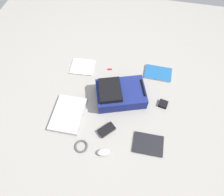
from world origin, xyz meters
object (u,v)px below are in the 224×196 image
object	(u,v)px
laptop	(68,114)
book_red	(158,73)
cable_coil	(81,146)
power_brick	(107,130)
backpack	(120,94)
earbud_pouch	(163,104)
book_manual	(148,144)
book_comic	(83,67)
computer_mouse	(104,152)
usb_stick	(110,69)

from	to	relation	value
laptop	book_red	world-z (taller)	laptop
cable_coil	power_brick	bearing A→B (deg)	135.95
backpack	earbud_pouch	xyz separation A→B (m)	(-0.01, 0.40, -0.06)
book_manual	book_comic	distance (m)	1.00
book_red	earbud_pouch	world-z (taller)	earbud_pouch
book_red	computer_mouse	size ratio (longest dim) A/B	2.62
backpack	book_red	size ratio (longest dim) A/B	1.88
power_brick	computer_mouse	bearing A→B (deg)	5.44
book_comic	power_brick	distance (m)	0.73
usb_stick	book_comic	bearing A→B (deg)	-84.21
earbud_pouch	usb_stick	bearing A→B (deg)	-118.36
backpack	book_comic	size ratio (longest dim) A/B	2.03
book_red	power_brick	xyz separation A→B (m)	(0.69, -0.37, 0.01)
book_manual	book_red	world-z (taller)	book_red
power_brick	earbud_pouch	size ratio (longest dim) A/B	1.86
backpack	laptop	world-z (taller)	backpack
laptop	earbud_pouch	xyz separation A→B (m)	(-0.27, 0.81, -0.00)
computer_mouse	power_brick	size ratio (longest dim) A/B	0.73
backpack	usb_stick	distance (m)	0.35
cable_coil	backpack	bearing A→B (deg)	157.27
computer_mouse	cable_coil	world-z (taller)	computer_mouse
book_red	usb_stick	size ratio (longest dim) A/B	5.84
computer_mouse	usb_stick	xyz separation A→B (m)	(-0.84, -0.13, -0.02)
earbud_pouch	power_brick	bearing A→B (deg)	-52.35
book_red	computer_mouse	bearing A→B (deg)	-22.09
earbud_pouch	usb_stick	size ratio (longest dim) A/B	1.64
laptop	book_red	bearing A→B (deg)	129.85
computer_mouse	backpack	bearing A→B (deg)	158.64
backpack	book_comic	xyz separation A→B (m)	(-0.28, -0.43, -0.06)
power_brick	backpack	bearing A→B (deg)	172.30
book_red	cable_coil	distance (m)	1.02
book_manual	cable_coil	world-z (taller)	cable_coil
cable_coil	earbud_pouch	distance (m)	0.81
book_manual	computer_mouse	size ratio (longest dim) A/B	2.40
laptop	power_brick	distance (m)	0.37
backpack	laptop	size ratio (longest dim) A/B	1.41
backpack	book_comic	world-z (taller)	backpack
power_brick	usb_stick	world-z (taller)	power_brick
earbud_pouch	backpack	bearing A→B (deg)	-89.13
book_comic	cable_coil	distance (m)	0.82
book_red	power_brick	size ratio (longest dim) A/B	1.92
backpack	book_comic	bearing A→B (deg)	-122.84
earbud_pouch	cable_coil	bearing A→B (deg)	-49.85
book_manual	computer_mouse	bearing A→B (deg)	-67.53
laptop	computer_mouse	size ratio (longest dim) A/B	3.49
usb_stick	book_manual	bearing A→B (deg)	33.80
book_red	computer_mouse	world-z (taller)	computer_mouse
computer_mouse	earbud_pouch	world-z (taller)	computer_mouse
laptop	book_comic	bearing A→B (deg)	-177.32
backpack	power_brick	xyz separation A→B (m)	(0.34, -0.05, -0.05)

